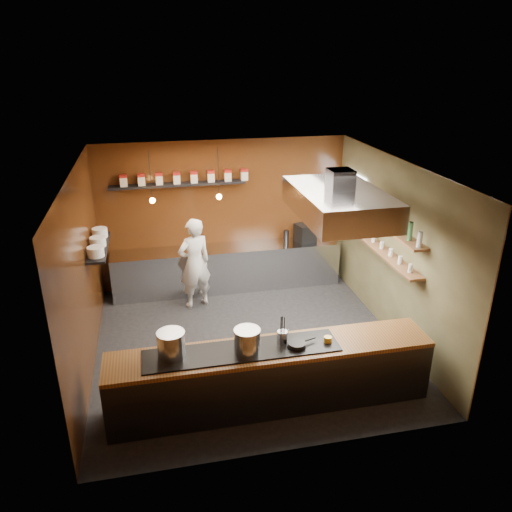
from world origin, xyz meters
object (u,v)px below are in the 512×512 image
object	(u,v)px
espresso_machine	(305,233)
stockpot_large	(171,344)
chef	(195,263)
extractor_hood	(339,202)
stockpot_small	(247,341)

from	to	relation	value
espresso_machine	stockpot_large	bearing A→B (deg)	-142.95
espresso_machine	chef	world-z (taller)	chef
stockpot_large	espresso_machine	xyz separation A→B (m)	(2.95, 3.73, -0.03)
extractor_hood	stockpot_small	xyz separation A→B (m)	(-1.64, -1.24, -1.40)
extractor_hood	chef	bearing A→B (deg)	136.23
extractor_hood	chef	distance (m)	3.23
stockpot_small	espresso_machine	xyz separation A→B (m)	(1.98, 3.83, -0.02)
extractor_hood	stockpot_large	world-z (taller)	extractor_hood
chef	stockpot_small	bearing A→B (deg)	76.90
extractor_hood	chef	xyz separation A→B (m)	(-2.02, 1.94, -1.62)
stockpot_small	espresso_machine	size ratio (longest dim) A/B	0.94
extractor_hood	stockpot_large	bearing A→B (deg)	-156.25
stockpot_small	stockpot_large	bearing A→B (deg)	174.42
stockpot_small	espresso_machine	world-z (taller)	espresso_machine
stockpot_small	chef	size ratio (longest dim) A/B	0.20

